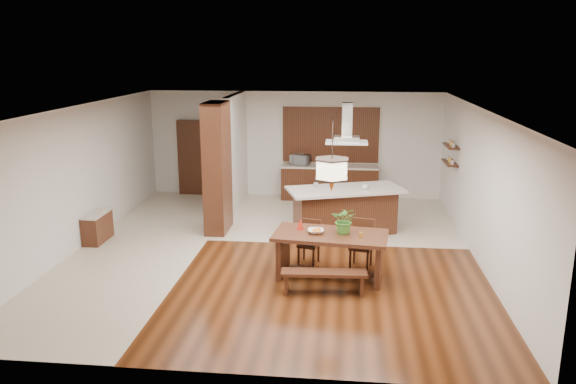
# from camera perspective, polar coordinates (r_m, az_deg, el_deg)

# --- Properties ---
(room_shell) EXTENTS (9.00, 9.04, 2.92)m
(room_shell) POSITION_cam_1_polar(r_m,az_deg,el_deg) (10.98, -1.56, 4.15)
(room_shell) COLOR #391A0A
(room_shell) RESTS_ON ground
(tile_hallway) EXTENTS (2.50, 9.00, 0.01)m
(tile_hallway) POSITION_cam_1_polar(r_m,az_deg,el_deg) (12.16, -14.50, -5.32)
(tile_hallway) COLOR beige
(tile_hallway) RESTS_ON ground
(tile_kitchen) EXTENTS (5.50, 4.00, 0.01)m
(tile_kitchen) POSITION_cam_1_polar(r_m,az_deg,el_deg) (13.80, 5.01, -2.57)
(tile_kitchen) COLOR beige
(tile_kitchen) RESTS_ON ground
(soffit_band) EXTENTS (8.00, 9.00, 0.02)m
(soffit_band) POSITION_cam_1_polar(r_m,az_deg,el_deg) (10.86, -1.59, 8.43)
(soffit_band) COLOR #3E200F
(soffit_band) RESTS_ON room_shell
(partition_pier) EXTENTS (0.45, 1.00, 2.90)m
(partition_pier) POSITION_cam_1_polar(r_m,az_deg,el_deg) (12.50, -7.20, 2.44)
(partition_pier) COLOR #32180D
(partition_pier) RESTS_ON ground
(partition_stub) EXTENTS (0.18, 2.40, 2.90)m
(partition_stub) POSITION_cam_1_polar(r_m,az_deg,el_deg) (14.52, -5.34, 4.13)
(partition_stub) COLOR silver
(partition_stub) RESTS_ON ground
(hallway_console) EXTENTS (0.37, 0.88, 0.63)m
(hallway_console) POSITION_cam_1_polar(r_m,az_deg,el_deg) (12.64, -18.80, -3.41)
(hallway_console) COLOR #32180D
(hallway_console) RESTS_ON ground
(hallway_doorway) EXTENTS (1.10, 0.20, 2.10)m
(hallway_doorway) POSITION_cam_1_polar(r_m,az_deg,el_deg) (15.94, -9.14, 3.45)
(hallway_doorway) COLOR #32180D
(hallway_doorway) RESTS_ON ground
(rear_counter) EXTENTS (2.60, 0.62, 0.95)m
(rear_counter) POSITION_cam_1_polar(r_m,az_deg,el_deg) (15.33, 4.24, 0.97)
(rear_counter) COLOR #32180D
(rear_counter) RESTS_ON ground
(kitchen_window) EXTENTS (2.60, 0.08, 1.50)m
(kitchen_window) POSITION_cam_1_polar(r_m,az_deg,el_deg) (15.34, 4.36, 5.83)
(kitchen_window) COLOR #A06230
(kitchen_window) RESTS_ON room_shell
(shelf_lower) EXTENTS (0.26, 0.90, 0.04)m
(shelf_lower) POSITION_cam_1_polar(r_m,az_deg,el_deg) (13.78, 16.12, 2.87)
(shelf_lower) COLOR #32180D
(shelf_lower) RESTS_ON room_shell
(shelf_upper) EXTENTS (0.26, 0.90, 0.04)m
(shelf_upper) POSITION_cam_1_polar(r_m,az_deg,el_deg) (13.71, 16.23, 4.51)
(shelf_upper) COLOR #32180D
(shelf_upper) RESTS_ON room_shell
(dining_table) EXTENTS (2.09, 1.21, 0.83)m
(dining_table) POSITION_cam_1_polar(r_m,az_deg,el_deg) (10.05, 4.32, -5.42)
(dining_table) COLOR #32180D
(dining_table) RESTS_ON ground
(dining_bench) EXTENTS (1.45, 0.40, 0.40)m
(dining_bench) POSITION_cam_1_polar(r_m,az_deg,el_deg) (9.53, 3.66, -9.16)
(dining_bench) COLOR #32180D
(dining_bench) RESTS_ON ground
(dining_chair_left) EXTENTS (0.46, 0.46, 0.84)m
(dining_chair_left) POSITION_cam_1_polar(r_m,az_deg,el_deg) (10.75, 2.13, -5.14)
(dining_chair_left) COLOR #32180D
(dining_chair_left) RESTS_ON ground
(dining_chair_right) EXTENTS (0.49, 0.49, 0.91)m
(dining_chair_right) POSITION_cam_1_polar(r_m,az_deg,el_deg) (10.62, 7.45, -5.29)
(dining_chair_right) COLOR #32180D
(dining_chair_right) RESTS_ON ground
(pendant_lantern) EXTENTS (0.64, 0.64, 1.31)m
(pendant_lantern) POSITION_cam_1_polar(r_m,az_deg,el_deg) (9.62, 4.51, 3.79)
(pendant_lantern) COLOR #F9EEBF
(pendant_lantern) RESTS_ON room_shell
(foliage_plant) EXTENTS (0.50, 0.45, 0.49)m
(foliage_plant) POSITION_cam_1_polar(r_m,az_deg,el_deg) (9.93, 5.78, -2.85)
(foliage_plant) COLOR #3C7B29
(foliage_plant) RESTS_ON dining_table
(fruit_bowl) EXTENTS (0.30, 0.30, 0.07)m
(fruit_bowl) POSITION_cam_1_polar(r_m,az_deg,el_deg) (9.97, 2.83, -4.00)
(fruit_bowl) COLOR beige
(fruit_bowl) RESTS_ON dining_table
(napkin_cone) EXTENTS (0.14, 0.14, 0.20)m
(napkin_cone) POSITION_cam_1_polar(r_m,az_deg,el_deg) (10.16, 1.25, -3.25)
(napkin_cone) COLOR #B21A0C
(napkin_cone) RESTS_ON dining_table
(gold_ornament) EXTENTS (0.09, 0.09, 0.10)m
(gold_ornament) POSITION_cam_1_polar(r_m,az_deg,el_deg) (9.80, 7.40, -4.34)
(gold_ornament) COLOR gold
(gold_ornament) RESTS_ON dining_table
(kitchen_island) EXTENTS (2.72, 1.84, 1.03)m
(kitchen_island) POSITION_cam_1_polar(r_m,az_deg,el_deg) (12.53, 5.80, -1.83)
(kitchen_island) COLOR #32180D
(kitchen_island) RESTS_ON ground
(range_hood) EXTENTS (0.90, 0.55, 0.87)m
(range_hood) POSITION_cam_1_polar(r_m,az_deg,el_deg) (12.14, 6.03, 6.98)
(range_hood) COLOR silver
(range_hood) RESTS_ON room_shell
(island_cup) EXTENTS (0.15, 0.15, 0.11)m
(island_cup) POSITION_cam_1_polar(r_m,az_deg,el_deg) (12.31, 7.83, 0.50)
(island_cup) COLOR silver
(island_cup) RESTS_ON kitchen_island
(microwave) EXTENTS (0.58, 0.48, 0.27)m
(microwave) POSITION_cam_1_polar(r_m,az_deg,el_deg) (15.25, 1.22, 3.29)
(microwave) COLOR #B7B9BE
(microwave) RESTS_ON rear_counter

